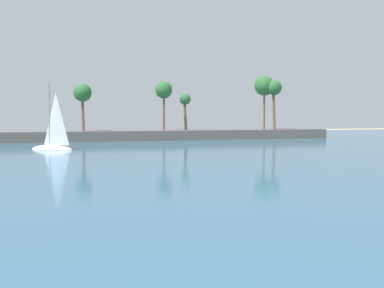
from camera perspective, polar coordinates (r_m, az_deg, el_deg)
sea at (r=65.28m, az=-14.31°, el=-0.52°), size 220.00×113.95×0.06m
palm_headland at (r=82.18m, az=-14.26°, el=2.10°), size 96.95×6.00×12.23m
sailboat_near_shore at (r=62.90m, az=-16.80°, el=0.08°), size 6.15×5.57×9.28m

